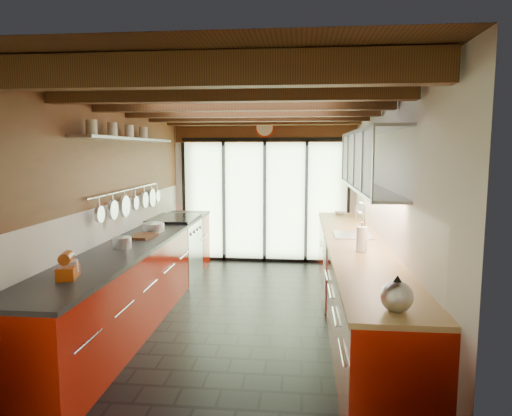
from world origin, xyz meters
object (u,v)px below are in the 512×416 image
(stand_mixer, at_px, (68,267))
(bowl, at_px, (340,213))
(paper_towel, at_px, (362,239))
(soap_bottle, at_px, (362,242))
(kettle, at_px, (397,295))

(stand_mixer, height_order, bowl, stand_mixer)
(stand_mixer, bearing_deg, paper_towel, 26.01)
(stand_mixer, distance_m, soap_bottle, 2.82)
(stand_mixer, distance_m, kettle, 2.59)
(kettle, height_order, soap_bottle, kettle)
(kettle, xyz_separation_m, bowl, (0.00, 4.50, -0.09))
(soap_bottle, distance_m, bowl, 2.74)
(stand_mixer, bearing_deg, bowl, 57.39)
(paper_towel, height_order, soap_bottle, paper_towel)
(kettle, height_order, bowl, kettle)
(kettle, relative_size, soap_bottle, 1.36)
(soap_bottle, relative_size, bowl, 1.04)
(bowl, bearing_deg, paper_towel, -90.00)
(paper_towel, relative_size, bowl, 1.65)
(stand_mixer, height_order, kettle, kettle)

